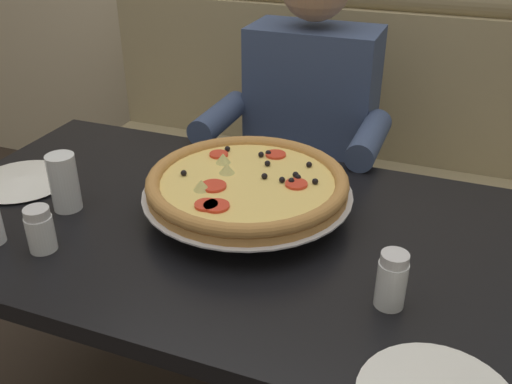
{
  "coord_description": "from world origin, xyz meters",
  "views": [
    {
      "loc": [
        0.47,
        -0.99,
        1.41
      ],
      "look_at": [
        0.09,
        0.01,
        0.82
      ],
      "focal_mm": 39.96,
      "sensor_mm": 36.0,
      "label": 1
    }
  ],
  "objects_px": {
    "booth_bench": "(316,184)",
    "dining_table": "(219,253)",
    "shaker_oregano": "(41,232)",
    "pizza": "(247,184)",
    "drinking_glass": "(65,185)",
    "shaker_parmesan": "(391,284)",
    "plate_near_right": "(22,179)",
    "diner_main": "(301,134)"
  },
  "relations": [
    {
      "from": "shaker_parmesan",
      "to": "plate_near_right",
      "type": "distance_m",
      "value": 0.96
    },
    {
      "from": "shaker_parmesan",
      "to": "drinking_glass",
      "type": "xyz_separation_m",
      "value": [
        -0.76,
        0.08,
        0.01
      ]
    },
    {
      "from": "booth_bench",
      "to": "pizza",
      "type": "bearing_deg",
      "value": -86.59
    },
    {
      "from": "booth_bench",
      "to": "dining_table",
      "type": "relative_size",
      "value": 1.32
    },
    {
      "from": "shaker_oregano",
      "to": "shaker_parmesan",
      "type": "height_order",
      "value": "shaker_parmesan"
    },
    {
      "from": "dining_table",
      "to": "drinking_glass",
      "type": "height_order",
      "value": "drinking_glass"
    },
    {
      "from": "dining_table",
      "to": "plate_near_right",
      "type": "distance_m",
      "value": 0.55
    },
    {
      "from": "shaker_parmesan",
      "to": "plate_near_right",
      "type": "height_order",
      "value": "shaker_parmesan"
    },
    {
      "from": "booth_bench",
      "to": "drinking_glass",
      "type": "xyz_separation_m",
      "value": [
        -0.35,
        -0.94,
        0.4
      ]
    },
    {
      "from": "drinking_glass",
      "to": "shaker_parmesan",
      "type": "bearing_deg",
      "value": -5.83
    },
    {
      "from": "shaker_parmesan",
      "to": "diner_main",
      "type": "bearing_deg",
      "value": 117.66
    },
    {
      "from": "pizza",
      "to": "dining_table",
      "type": "bearing_deg",
      "value": -130.56
    },
    {
      "from": "plate_near_right",
      "to": "drinking_glass",
      "type": "xyz_separation_m",
      "value": [
        0.19,
        -0.06,
        0.05
      ]
    },
    {
      "from": "diner_main",
      "to": "pizza",
      "type": "bearing_deg",
      "value": -86.17
    },
    {
      "from": "dining_table",
      "to": "shaker_oregano",
      "type": "xyz_separation_m",
      "value": [
        -0.29,
        -0.23,
        0.13
      ]
    },
    {
      "from": "dining_table",
      "to": "diner_main",
      "type": "bearing_deg",
      "value": 88.88
    },
    {
      "from": "plate_near_right",
      "to": "drinking_glass",
      "type": "relative_size",
      "value": 1.78
    },
    {
      "from": "dining_table",
      "to": "pizza",
      "type": "relative_size",
      "value": 2.92
    },
    {
      "from": "booth_bench",
      "to": "dining_table",
      "type": "bearing_deg",
      "value": -90.0
    },
    {
      "from": "shaker_parmesan",
      "to": "drinking_glass",
      "type": "height_order",
      "value": "drinking_glass"
    },
    {
      "from": "dining_table",
      "to": "drinking_glass",
      "type": "relative_size",
      "value": 10.21
    },
    {
      "from": "diner_main",
      "to": "shaker_oregano",
      "type": "height_order",
      "value": "diner_main"
    },
    {
      "from": "booth_bench",
      "to": "shaker_oregano",
      "type": "height_order",
      "value": "booth_bench"
    },
    {
      "from": "dining_table",
      "to": "shaker_parmesan",
      "type": "bearing_deg",
      "value": -20.17
    },
    {
      "from": "drinking_glass",
      "to": "diner_main",
      "type": "bearing_deg",
      "value": 61.71
    },
    {
      "from": "booth_bench",
      "to": "diner_main",
      "type": "relative_size",
      "value": 1.44
    },
    {
      "from": "shaker_oregano",
      "to": "diner_main",
      "type": "bearing_deg",
      "value": 69.92
    },
    {
      "from": "booth_bench",
      "to": "dining_table",
      "type": "xyz_separation_m",
      "value": [
        0.0,
        -0.87,
        0.25
      ]
    },
    {
      "from": "shaker_oregano",
      "to": "shaker_parmesan",
      "type": "bearing_deg",
      "value": 6.61
    },
    {
      "from": "dining_table",
      "to": "drinking_glass",
      "type": "xyz_separation_m",
      "value": [
        -0.35,
        -0.07,
        0.15
      ]
    },
    {
      "from": "pizza",
      "to": "drinking_glass",
      "type": "bearing_deg",
      "value": -162.2
    },
    {
      "from": "dining_table",
      "to": "shaker_oregano",
      "type": "height_order",
      "value": "shaker_oregano"
    },
    {
      "from": "dining_table",
      "to": "pizza",
      "type": "xyz_separation_m",
      "value": [
        0.05,
        0.06,
        0.16
      ]
    },
    {
      "from": "booth_bench",
      "to": "plate_near_right",
      "type": "bearing_deg",
      "value": -121.68
    },
    {
      "from": "booth_bench",
      "to": "shaker_oregano",
      "type": "bearing_deg",
      "value": -104.92
    },
    {
      "from": "diner_main",
      "to": "plate_near_right",
      "type": "xyz_separation_m",
      "value": [
        -0.55,
        -0.61,
        0.03
      ]
    },
    {
      "from": "booth_bench",
      "to": "drinking_glass",
      "type": "relative_size",
      "value": 13.51
    },
    {
      "from": "shaker_oregano",
      "to": "drinking_glass",
      "type": "bearing_deg",
      "value": 110.32
    },
    {
      "from": "pizza",
      "to": "drinking_glass",
      "type": "height_order",
      "value": "drinking_glass"
    },
    {
      "from": "booth_bench",
      "to": "plate_near_right",
      "type": "relative_size",
      "value": 7.59
    },
    {
      "from": "diner_main",
      "to": "drinking_glass",
      "type": "bearing_deg",
      "value": -118.29
    },
    {
      "from": "shaker_oregano",
      "to": "shaker_parmesan",
      "type": "xyz_separation_m",
      "value": [
        0.7,
        0.08,
        0.01
      ]
    }
  ]
}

